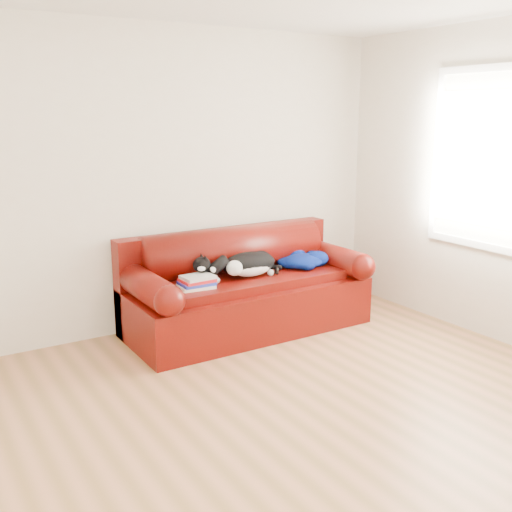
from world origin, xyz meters
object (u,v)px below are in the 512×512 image
(cat, at_px, (249,265))
(blanket, at_px, (303,260))
(sofa_base, at_px, (247,303))
(book_stack, at_px, (197,282))

(cat, bearing_deg, blanket, -10.58)
(blanket, bearing_deg, cat, -178.27)
(sofa_base, bearing_deg, book_stack, -167.25)
(cat, relative_size, blanket, 1.50)
(sofa_base, bearing_deg, cat, -101.59)
(sofa_base, height_order, book_stack, book_stack)
(blanket, bearing_deg, book_stack, -175.17)
(sofa_base, height_order, cat, cat)
(cat, bearing_deg, sofa_base, 66.09)
(book_stack, bearing_deg, sofa_base, 12.75)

